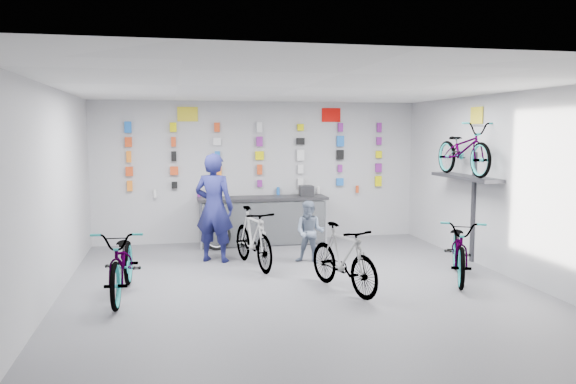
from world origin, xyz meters
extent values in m
plane|color=#55555A|center=(0.00, 0.00, 0.00)|extent=(8.00, 8.00, 0.00)
plane|color=white|center=(0.00, 0.00, 3.00)|extent=(8.00, 8.00, 0.00)
plane|color=#B7B7BA|center=(0.00, 4.00, 1.50)|extent=(7.00, 0.00, 7.00)
plane|color=#B7B7BA|center=(0.00, -4.00, 1.50)|extent=(7.00, 0.00, 7.00)
plane|color=#B7B7BA|center=(-3.50, 0.00, 1.50)|extent=(0.00, 8.00, 8.00)
plane|color=#B7B7BA|center=(3.50, 0.00, 1.50)|extent=(0.00, 8.00, 8.00)
cube|color=black|center=(0.00, 3.55, 0.45)|extent=(2.60, 0.60, 0.90)
cube|color=silver|center=(0.00, 3.25, 0.48)|extent=(2.60, 0.02, 0.90)
cube|color=silver|center=(-1.30, 3.25, 0.48)|extent=(0.04, 0.04, 0.96)
cube|color=silver|center=(1.30, 3.25, 0.48)|extent=(0.04, 0.04, 0.96)
cube|color=black|center=(0.00, 3.55, 0.97)|extent=(2.70, 0.66, 0.06)
cube|color=orange|center=(-2.70, 3.93, 1.25)|extent=(0.11, 0.06, 0.21)
cube|color=black|center=(-1.80, 3.93, 1.25)|extent=(0.12, 0.06, 0.14)
cube|color=blue|center=(-0.90, 3.93, 1.25)|extent=(0.10, 0.06, 0.14)
cube|color=#7E1E85|center=(0.00, 3.93, 1.25)|extent=(0.10, 0.06, 0.15)
cube|color=silver|center=(0.90, 3.93, 1.25)|extent=(0.12, 0.06, 0.19)
cube|color=blue|center=(1.80, 3.93, 1.25)|extent=(0.15, 0.06, 0.16)
cube|color=#E3DB00|center=(2.70, 3.93, 1.25)|extent=(0.14, 0.06, 0.23)
cube|color=red|center=(-2.70, 3.93, 1.55)|extent=(0.15, 0.06, 0.19)
cube|color=red|center=(-1.80, 3.93, 1.55)|extent=(0.17, 0.06, 0.17)
cube|color=orange|center=(-0.90, 3.93, 1.55)|extent=(0.16, 0.06, 0.22)
cube|color=red|center=(0.00, 3.93, 1.55)|extent=(0.11, 0.06, 0.21)
cube|color=silver|center=(0.90, 3.93, 1.55)|extent=(0.12, 0.06, 0.19)
cube|color=#7E1E85|center=(1.80, 3.93, 1.55)|extent=(0.09, 0.06, 0.17)
cube|color=#7E1E85|center=(2.70, 3.93, 1.55)|extent=(0.14, 0.06, 0.20)
cube|color=orange|center=(-2.70, 3.93, 1.85)|extent=(0.10, 0.06, 0.23)
cube|color=black|center=(-1.80, 3.93, 1.85)|extent=(0.10, 0.06, 0.21)
cube|color=blue|center=(-0.90, 3.93, 1.85)|extent=(0.11, 0.06, 0.20)
cube|color=#E3DB00|center=(0.00, 3.93, 1.85)|extent=(0.18, 0.06, 0.18)
cube|color=silver|center=(0.90, 3.93, 1.85)|extent=(0.16, 0.06, 0.23)
cube|color=black|center=(1.80, 3.93, 1.85)|extent=(0.15, 0.06, 0.21)
cube|color=#E3DB00|center=(2.70, 3.93, 1.85)|extent=(0.13, 0.06, 0.15)
cube|color=red|center=(-2.70, 3.93, 2.15)|extent=(0.14, 0.06, 0.20)
cube|color=red|center=(-1.80, 3.93, 2.15)|extent=(0.10, 0.06, 0.20)
cube|color=silver|center=(-0.90, 3.93, 2.15)|extent=(0.16, 0.06, 0.15)
cube|color=#7E1E85|center=(0.00, 3.93, 2.15)|extent=(0.13, 0.06, 0.21)
cube|color=black|center=(0.90, 3.93, 2.15)|extent=(0.17, 0.06, 0.14)
cube|color=blue|center=(1.80, 3.93, 2.15)|extent=(0.16, 0.06, 0.23)
cube|color=#7E1E85|center=(2.70, 3.93, 2.15)|extent=(0.11, 0.06, 0.17)
cube|color=blue|center=(-2.70, 3.93, 2.45)|extent=(0.14, 0.06, 0.23)
cube|color=#E3DB00|center=(-1.80, 3.93, 2.45)|extent=(0.14, 0.06, 0.19)
cube|color=red|center=(-0.90, 3.93, 2.45)|extent=(0.11, 0.06, 0.20)
cube|color=silver|center=(0.00, 3.93, 2.45)|extent=(0.12, 0.06, 0.21)
cube|color=#E3DB00|center=(0.90, 3.93, 2.45)|extent=(0.13, 0.06, 0.14)
cube|color=#7E1E85|center=(1.80, 3.93, 2.45)|extent=(0.10, 0.06, 0.19)
cube|color=#7E1E85|center=(2.70, 3.93, 2.45)|extent=(0.10, 0.06, 0.21)
cylinder|color=silver|center=(-2.20, 3.91, 1.08)|extent=(0.07, 0.07, 0.16)
cylinder|color=#7E1E85|center=(-1.30, 3.91, 1.08)|extent=(0.07, 0.07, 0.16)
cylinder|color=blue|center=(0.40, 3.91, 1.08)|extent=(0.07, 0.07, 0.16)
cylinder|color=silver|center=(1.30, 3.91, 1.08)|extent=(0.07, 0.07, 0.16)
cylinder|color=red|center=(2.20, 3.91, 1.08)|extent=(0.07, 0.07, 0.16)
cube|color=#333338|center=(3.30, 1.20, 1.55)|extent=(0.38, 1.90, 0.06)
cube|color=#333338|center=(3.48, 1.20, 1.00)|extent=(0.04, 0.10, 2.00)
cube|color=yellow|center=(-1.50, 3.98, 2.72)|extent=(0.42, 0.02, 0.30)
cube|color=red|center=(1.60, 3.98, 2.72)|extent=(0.42, 0.02, 0.30)
cube|color=yellow|center=(3.48, 1.20, 2.65)|extent=(0.02, 0.40, 0.30)
imported|color=gray|center=(-2.57, 0.24, 0.51)|extent=(0.77, 1.98, 1.03)
imported|color=gray|center=(0.61, -0.13, 0.50)|extent=(0.95, 1.73, 1.00)
imported|color=gray|center=(2.65, 0.14, 0.50)|extent=(1.41, 2.02, 1.01)
imported|color=gray|center=(-0.49, 1.61, 0.52)|extent=(0.85, 1.81, 1.05)
imported|color=gray|center=(3.25, 1.20, 2.05)|extent=(0.63, 1.80, 0.95)
imported|color=#17194F|center=(-1.11, 2.18, 0.99)|extent=(0.86, 0.74, 1.98)
imported|color=slate|center=(0.56, 1.72, 0.56)|extent=(0.68, 0.62, 1.12)
torus|color=black|center=(-1.00, 3.17, 0.30)|extent=(0.65, 0.37, 0.62)
torus|color=silver|center=(-1.00, 3.17, 0.30)|extent=(0.52, 0.28, 0.50)
cube|color=black|center=(0.94, 3.55, 1.11)|extent=(0.29, 0.31, 0.22)
camera|label=1|loc=(-1.87, -7.95, 2.38)|focal=35.00mm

